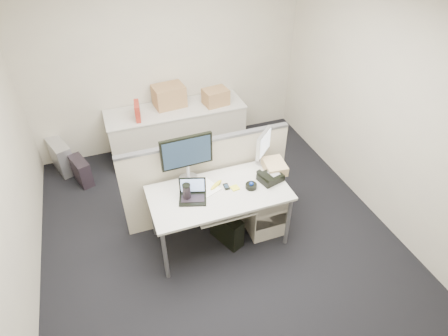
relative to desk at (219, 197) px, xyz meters
name	(u,v)px	position (x,y,z in m)	size (l,w,h in m)	color
floor	(220,238)	(0.00, 0.00, -0.67)	(4.00, 4.50, 0.01)	black
wall_back	(166,60)	(0.00, 2.25, 0.69)	(4.00, 0.02, 2.70)	#BAB09F
wall_right	(388,110)	(2.00, 0.00, 0.69)	(0.02, 4.50, 2.70)	#BAB09F
desk	(219,197)	(0.00, 0.00, 0.00)	(1.50, 0.75, 0.73)	#B7B5AB
keyboard_tray	(225,211)	(0.00, -0.18, -0.04)	(0.62, 0.32, 0.02)	#B7B5AB
drawer_pedestal	(262,204)	(0.55, 0.05, -0.34)	(0.40, 0.55, 0.65)	#BDB7A3
cubicle_partition	(207,180)	(0.00, 0.45, -0.11)	(2.00, 0.06, 1.10)	#B4AF93
back_counter	(177,131)	(0.00, 1.93, -0.30)	(2.00, 0.60, 0.72)	#BDB7A3
monitor_main	(187,159)	(-0.25, 0.32, 0.35)	(0.57, 0.22, 0.57)	black
monitor_small	(263,148)	(0.65, 0.32, 0.27)	(0.34, 0.17, 0.42)	#B7B7BC
laptop	(192,192)	(-0.30, -0.02, 0.17)	(0.28, 0.21, 0.21)	black
trackball	(251,186)	(0.35, -0.05, 0.09)	(0.12, 0.12, 0.05)	black
desk_phone	(270,177)	(0.60, -0.01, 0.10)	(0.25, 0.20, 0.08)	black
paper_stack	(205,187)	(-0.12, 0.12, 0.07)	(0.23, 0.29, 0.01)	white
sticky_pad	(235,188)	(0.18, 0.00, 0.07)	(0.09, 0.09, 0.01)	yellow
travel_mug	(187,192)	(-0.35, 0.02, 0.15)	(0.08, 0.08, 0.17)	black
banana	(216,185)	(0.00, 0.10, 0.09)	(0.20, 0.05, 0.04)	#FDFD3F
cellphone	(226,187)	(0.10, 0.05, 0.07)	(0.05, 0.10, 0.01)	black
manila_folders	(274,167)	(0.72, 0.14, 0.12)	(0.23, 0.29, 0.11)	tan
keyboard	(219,208)	(-0.05, -0.14, -0.02)	(0.47, 0.17, 0.03)	black
pc_tower_desk	(227,228)	(0.07, -0.05, -0.47)	(0.16, 0.41, 0.38)	black
pc_tower_spare_dark	(81,171)	(-1.45, 1.65, -0.48)	(0.16, 0.40, 0.37)	black
pc_tower_spare_silver	(61,157)	(-1.70, 2.03, -0.44)	(0.19, 0.49, 0.45)	#B7B7BC
cardboard_box_left	(169,97)	(-0.05, 2.05, 0.22)	(0.44, 0.33, 0.33)	#A1744A
cardboard_box_right	(216,97)	(0.60, 1.86, 0.18)	(0.35, 0.27, 0.25)	#A1744A
red_binder	(137,112)	(-0.55, 1.83, 0.18)	(0.06, 0.27, 0.26)	#A52C1E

